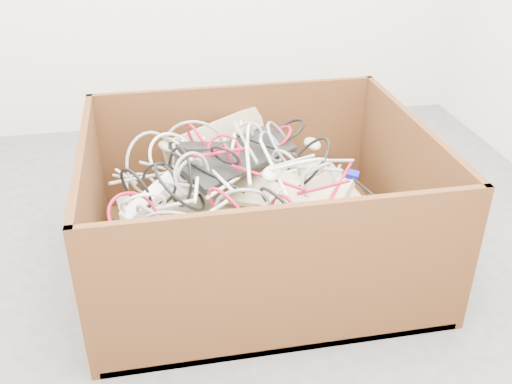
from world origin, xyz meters
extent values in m
plane|color=#4A4A4C|center=(0.00, 0.00, 0.00)|extent=(3.00, 3.00, 0.00)
cube|color=#3C280F|center=(0.03, 0.07, 0.01)|extent=(1.22, 1.02, 0.03)
cube|color=#3C280F|center=(0.03, 0.57, 0.27)|extent=(1.22, 0.02, 0.55)
cube|color=#3C280F|center=(0.03, -0.42, 0.27)|extent=(1.22, 0.03, 0.55)
cube|color=#3C280F|center=(0.63, 0.07, 0.27)|extent=(0.02, 0.97, 0.55)
cube|color=#3C280F|center=(-0.56, 0.07, 0.27)|extent=(0.02, 0.97, 0.55)
cube|color=gray|center=(0.03, 0.09, 0.08)|extent=(1.07, 0.92, 0.20)
cube|color=gray|center=(-0.07, 0.02, 0.17)|extent=(0.77, 0.69, 0.21)
cube|color=tan|center=(-0.20, 0.26, 0.21)|extent=(0.51, 0.30, 0.11)
cube|color=tan|center=(0.35, 0.09, 0.21)|extent=(0.50, 0.32, 0.16)
cube|color=tan|center=(0.13, -0.17, 0.17)|extent=(0.30, 0.51, 0.06)
cube|color=tan|center=(-0.32, -0.09, 0.22)|extent=(0.49, 0.32, 0.19)
cube|color=tan|center=(0.29, -0.15, 0.22)|extent=(0.42, 0.48, 0.13)
cube|color=tan|center=(-0.06, 0.46, 0.34)|extent=(0.47, 0.26, 0.22)
cube|color=tan|center=(-0.16, -0.03, 0.28)|extent=(0.42, 0.46, 0.21)
cube|color=tan|center=(0.13, 0.01, 0.33)|extent=(0.44, 0.46, 0.18)
cube|color=black|center=(-0.02, 0.31, 0.38)|extent=(0.51, 0.31, 0.17)
cube|color=black|center=(-0.02, 0.17, 0.41)|extent=(0.49, 0.42, 0.07)
ellipsoid|color=beige|center=(-0.25, 0.07, 0.34)|extent=(0.11, 0.08, 0.04)
ellipsoid|color=beige|center=(0.33, 0.37, 0.35)|extent=(0.08, 0.11, 0.04)
ellipsoid|color=beige|center=(-0.11, -0.27, 0.30)|extent=(0.11, 0.06, 0.04)
ellipsoid|color=beige|center=(0.07, -0.03, 0.44)|extent=(0.10, 0.12, 0.04)
ellipsoid|color=beige|center=(-0.27, 0.34, 0.40)|extent=(0.11, 0.12, 0.04)
ellipsoid|color=black|center=(0.13, -0.32, 0.29)|extent=(0.11, 0.07, 0.04)
cube|color=white|center=(-0.34, 0.05, 0.35)|extent=(0.25, 0.23, 0.12)
cube|color=white|center=(-0.30, -0.20, 0.32)|extent=(0.29, 0.09, 0.10)
cube|color=#0C0DC0|center=(0.40, 0.06, 0.35)|extent=(0.06, 0.06, 0.03)
torus|color=silver|center=(-0.38, -0.04, 0.37)|extent=(0.19, 0.13, 0.15)
torus|color=gray|center=(-0.06, -0.15, 0.40)|extent=(0.23, 0.11, 0.22)
torus|color=gray|center=(0.06, 0.34, 0.42)|extent=(0.15, 0.08, 0.16)
torus|color=black|center=(-0.32, 0.07, 0.39)|extent=(0.15, 0.15, 0.19)
torus|color=gray|center=(0.17, 0.24, 0.41)|extent=(0.19, 0.28, 0.23)
torus|color=black|center=(0.22, 0.08, 0.41)|extent=(0.22, 0.33, 0.26)
torus|color=gray|center=(0.15, 0.10, 0.39)|extent=(0.12, 0.18, 0.20)
torus|color=gray|center=(-0.34, 0.27, 0.37)|extent=(0.27, 0.24, 0.34)
torus|color=maroon|center=(-0.16, 0.34, 0.42)|extent=(0.09, 0.20, 0.20)
torus|color=silver|center=(0.15, 0.02, 0.43)|extent=(0.34, 0.29, 0.20)
torus|color=black|center=(-0.25, 0.07, 0.40)|extent=(0.11, 0.29, 0.30)
torus|color=gray|center=(-0.23, 0.31, 0.38)|extent=(0.11, 0.18, 0.20)
torus|color=maroon|center=(0.17, 0.30, 0.42)|extent=(0.12, 0.14, 0.10)
torus|color=black|center=(0.21, 0.35, 0.42)|extent=(0.19, 0.21, 0.12)
torus|color=gray|center=(0.23, -0.01, 0.42)|extent=(0.12, 0.12, 0.11)
torus|color=silver|center=(-0.21, 0.08, 0.43)|extent=(0.11, 0.09, 0.12)
torus|color=maroon|center=(-0.06, 0.17, 0.41)|extent=(0.04, 0.12, 0.13)
torus|color=maroon|center=(-0.41, -0.09, 0.36)|extent=(0.21, 0.17, 0.17)
torus|color=maroon|center=(-0.07, 0.19, 0.44)|extent=(0.15, 0.10, 0.12)
torus|color=gray|center=(0.11, 0.20, 0.43)|extent=(0.13, 0.18, 0.16)
torus|color=gray|center=(0.23, -0.06, 0.40)|extent=(0.16, 0.07, 0.16)
torus|color=maroon|center=(-0.40, -0.14, 0.32)|extent=(0.27, 0.25, 0.21)
torus|color=gray|center=(-0.34, -0.09, 0.31)|extent=(0.18, 0.20, 0.24)
torus|color=silver|center=(0.04, 0.24, 0.44)|extent=(0.07, 0.19, 0.20)
torus|color=gray|center=(-0.20, 0.02, 0.44)|extent=(0.17, 0.14, 0.21)
torus|color=black|center=(-0.25, -0.01, 0.41)|extent=(0.19, 0.25, 0.19)
torus|color=silver|center=(-0.30, -0.21, 0.34)|extent=(0.18, 0.11, 0.16)
torus|color=silver|center=(-0.04, 0.24, 0.41)|extent=(0.07, 0.18, 0.18)
torus|color=gray|center=(-0.38, 0.19, 0.31)|extent=(0.16, 0.12, 0.13)
torus|color=black|center=(0.22, 0.36, 0.34)|extent=(0.07, 0.16, 0.15)
torus|color=silver|center=(-0.26, 0.28, 0.38)|extent=(0.22, 0.20, 0.24)
torus|color=black|center=(-0.40, 0.03, 0.39)|extent=(0.14, 0.20, 0.23)
torus|color=maroon|center=(-0.10, -0.18, 0.39)|extent=(0.16, 0.27, 0.29)
torus|color=black|center=(0.07, -0.19, 0.39)|extent=(0.15, 0.28, 0.27)
torus|color=maroon|center=(-0.07, 0.14, 0.41)|extent=(0.17, 0.07, 0.18)
torus|color=black|center=(-0.08, 0.06, 0.48)|extent=(0.11, 0.13, 0.13)
torus|color=silver|center=(-0.22, 0.34, 0.36)|extent=(0.10, 0.14, 0.16)
torus|color=gray|center=(0.00, 0.25, 0.38)|extent=(0.07, 0.17, 0.17)
torus|color=gray|center=(-0.17, 0.37, 0.38)|extent=(0.27, 0.09, 0.27)
torus|color=gray|center=(-0.27, -0.20, 0.35)|extent=(0.33, 0.20, 0.28)
torus|color=gray|center=(-0.19, 0.22, 0.39)|extent=(0.19, 0.27, 0.20)
torus|color=maroon|center=(0.08, -0.19, 0.35)|extent=(0.10, 0.25, 0.26)
cylinder|color=silver|center=(0.08, 0.00, 0.45)|extent=(0.05, 0.28, 0.10)
cylinder|color=gray|center=(0.33, 0.16, 0.37)|extent=(0.20, 0.07, 0.02)
cylinder|color=silver|center=(-0.17, 0.30, 0.39)|extent=(0.10, 0.22, 0.02)
cylinder|color=black|center=(0.43, -0.10, 0.34)|extent=(0.10, 0.26, 0.04)
cylinder|color=gray|center=(0.22, -0.01, 0.43)|extent=(0.15, 0.19, 0.08)
cylinder|color=maroon|center=(0.29, -0.09, 0.40)|extent=(0.17, 0.20, 0.07)
cylinder|color=maroon|center=(-0.10, 0.09, 0.48)|extent=(0.20, 0.07, 0.03)
cylinder|color=silver|center=(-0.09, 0.42, 0.35)|extent=(0.13, 0.04, 0.05)
cylinder|color=black|center=(-0.42, -0.09, 0.32)|extent=(0.14, 0.10, 0.03)
cylinder|color=gray|center=(-0.37, 0.16, 0.37)|extent=(0.24, 0.16, 0.07)
cylinder|color=gray|center=(-0.03, -0.20, 0.38)|extent=(0.23, 0.18, 0.10)
cylinder|color=black|center=(0.09, 0.19, 0.44)|extent=(0.22, 0.14, 0.06)
cylinder|color=gray|center=(0.15, -0.01, 0.47)|extent=(0.15, 0.04, 0.03)
cylinder|color=silver|center=(-0.20, -0.07, 0.43)|extent=(0.04, 0.16, 0.02)
cylinder|color=silver|center=(-0.44, 0.29, 0.31)|extent=(0.09, 0.11, 0.03)
cylinder|color=gray|center=(-0.21, 0.02, 0.39)|extent=(0.22, 0.04, 0.05)
cylinder|color=silver|center=(-0.29, -0.03, 0.35)|extent=(0.18, 0.04, 0.05)
cylinder|color=silver|center=(0.34, -0.15, 0.34)|extent=(0.16, 0.03, 0.05)
cylinder|color=black|center=(-0.14, 0.05, 0.42)|extent=(0.24, 0.17, 0.11)
cylinder|color=gray|center=(-0.30, 0.25, 0.35)|extent=(0.18, 0.08, 0.05)
cylinder|color=silver|center=(-0.01, -0.02, 0.48)|extent=(0.05, 0.24, 0.05)
cylinder|color=silver|center=(-0.11, 0.04, 0.41)|extent=(0.09, 0.25, 0.02)
cylinder|color=silver|center=(-0.17, -0.17, 0.39)|extent=(0.15, 0.11, 0.04)
cylinder|color=gray|center=(0.00, 0.32, 0.41)|extent=(0.07, 0.24, 0.07)
cylinder|color=maroon|center=(0.23, -0.12, 0.42)|extent=(0.18, 0.05, 0.07)
cylinder|color=maroon|center=(0.05, -0.03, 0.42)|extent=(0.23, 0.19, 0.04)
cylinder|color=silver|center=(0.02, 0.34, 0.42)|extent=(0.06, 0.25, 0.03)
cylinder|color=silver|center=(-0.09, 0.00, 0.40)|extent=(0.18, 0.25, 0.07)
cylinder|color=silver|center=(-0.46, 0.32, 0.29)|extent=(0.09, 0.11, 0.04)
cylinder|color=gray|center=(0.01, 0.20, 0.46)|extent=(0.06, 0.26, 0.07)
camera|label=1|loc=(-0.32, -1.77, 1.39)|focal=41.14mm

